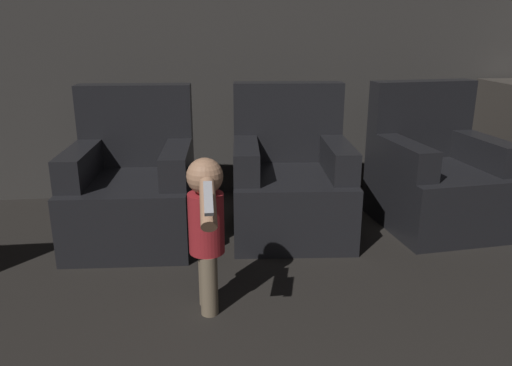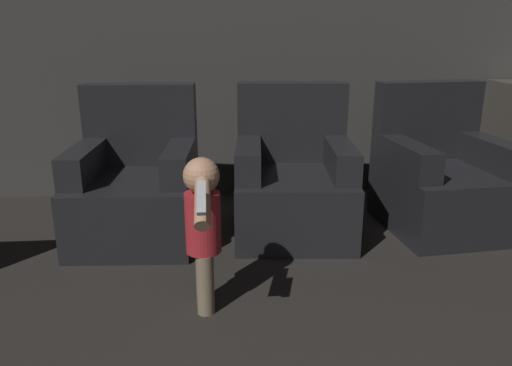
% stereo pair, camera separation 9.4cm
% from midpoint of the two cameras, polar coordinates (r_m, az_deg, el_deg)
% --- Properties ---
extents(wall_back, '(8.40, 0.05, 2.60)m').
position_cam_midpoint_polar(wall_back, '(4.11, 0.90, 16.67)').
color(wall_back, '#33302D').
rests_on(wall_back, ground_plane).
extents(armchair_left, '(0.81, 0.87, 0.98)m').
position_cam_midpoint_polar(armchair_left, '(3.40, -12.74, -0.46)').
color(armchair_left, black).
rests_on(armchair_left, ground_plane).
extents(armchair_middle, '(0.83, 0.89, 0.98)m').
position_cam_midpoint_polar(armchair_middle, '(3.41, 5.07, -0.02)').
color(armchair_middle, black).
rests_on(armchair_middle, ground_plane).
extents(armchair_right, '(0.85, 0.90, 0.98)m').
position_cam_midpoint_polar(armchair_right, '(3.73, 21.07, 0.37)').
color(armchair_right, black).
rests_on(armchair_right, ground_plane).
extents(person_toddler, '(0.17, 0.54, 0.78)m').
position_cam_midpoint_polar(person_toddler, '(2.39, -4.96, -4.58)').
color(person_toddler, brown).
rests_on(person_toddler, ground_plane).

